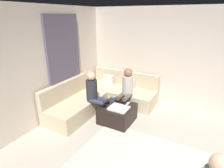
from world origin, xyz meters
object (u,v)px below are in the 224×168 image
at_px(sectional_couch, 102,97).
at_px(ottoman, 117,114).
at_px(coffee_mug, 113,99).
at_px(game_remote, 128,103).
at_px(person_on_couch_back, 126,89).
at_px(person_on_couch_side, 95,93).

height_order(sectional_couch, ottoman, sectional_couch).
xyz_separation_m(sectional_couch, ottoman, (0.73, -0.50, -0.07)).
height_order(coffee_mug, game_remote, coffee_mug).
height_order(sectional_couch, game_remote, sectional_couch).
bearing_deg(person_on_couch_back, game_remote, 122.45).
distance_m(sectional_couch, ottoman, 0.89).
bearing_deg(game_remote, person_on_couch_side, -159.07).
xyz_separation_m(sectional_couch, game_remote, (0.91, -0.28, 0.15)).
distance_m(person_on_couch_back, person_on_couch_side, 0.84).
distance_m(ottoman, game_remote, 0.36).
relative_size(coffee_mug, game_remote, 0.63).
height_order(game_remote, person_on_couch_side, person_on_couch_side).
xyz_separation_m(sectional_couch, person_on_couch_back, (0.70, 0.06, 0.38)).
bearing_deg(ottoman, game_remote, 50.71).
relative_size(sectional_couch, ottoman, 3.36).
bearing_deg(coffee_mug, game_remote, 5.71).
height_order(sectional_couch, person_on_couch_back, person_on_couch_back).
bearing_deg(sectional_couch, coffee_mug, -31.54).
height_order(ottoman, person_on_couch_back, person_on_couch_back).
relative_size(game_remote, person_on_couch_side, 0.12).
bearing_deg(coffee_mug, sectional_couch, 148.46).
bearing_deg(sectional_couch, person_on_couch_side, -75.45).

